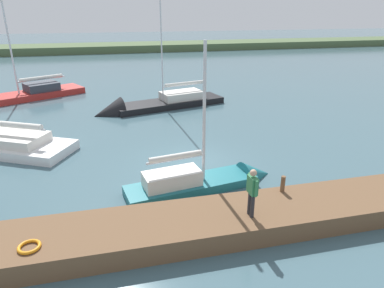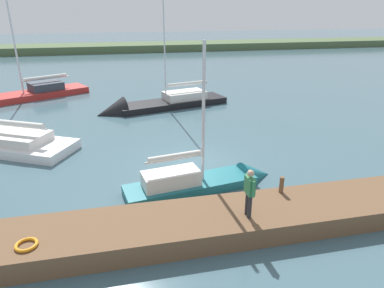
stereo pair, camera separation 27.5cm
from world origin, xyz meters
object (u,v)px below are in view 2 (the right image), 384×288
Objects in this scene: life_ring_buoy at (26,245)px; sailboat_near_dock at (12,98)px; mooring_post_near at (282,185)px; person_on_dock at (249,190)px; sailboat_far_left at (154,107)px; sailboat_behind_pier at (207,183)px.

sailboat_near_dock reaches higher than life_ring_buoy.
mooring_post_near reaches higher than life_ring_buoy.
sailboat_near_dock is at bearing -54.09° from mooring_post_near.
person_on_dock reaches higher than mooring_post_near.
mooring_post_near is at bearing 32.70° from person_on_dock.
sailboat_far_left is at bearing 93.16° from person_on_dock.
person_on_dock is (1.79, 1.22, 0.66)m from mooring_post_near.
life_ring_buoy is 0.06× the size of sailboat_near_dock.
sailboat_behind_pier is (-0.89, 12.69, 0.01)m from sailboat_far_left.
sailboat_behind_pier is 3.90m from person_on_dock.
sailboat_near_dock is (11.25, -4.85, 0.07)m from sailboat_far_left.
life_ring_buoy is 6.94m from person_on_dock.
mooring_post_near is 0.37× the size of person_on_dock.
person_on_dock reaches higher than life_ring_buoy.
sailboat_far_left is at bearing 84.74° from sailboat_behind_pier.
sailboat_far_left is 1.68× the size of sailboat_behind_pier.
life_ring_buoy is at bearing -159.54° from sailboat_behind_pier.
sailboat_behind_pier is at bearing -150.27° from life_ring_buoy.
life_ring_buoy is 7.41m from sailboat_behind_pier.
sailboat_behind_pier is (-6.41, -3.66, -0.63)m from life_ring_buoy.
mooring_post_near is 15.37m from sailboat_far_left.
sailboat_far_left is 6.77× the size of person_on_dock.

